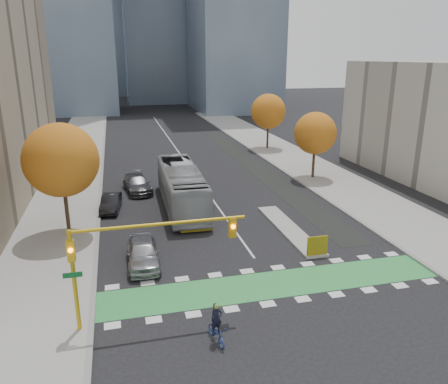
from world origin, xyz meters
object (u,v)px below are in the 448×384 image
traffic_signal_west (130,249)px  cyclist (216,329)px  parked_car_c (137,184)px  bus (182,187)px  parked_car_a (143,253)px  parked_car_b (111,203)px  tree_east_far (268,111)px  hazard_board (317,246)px  tree_east_near (315,133)px  tree_west (61,160)px

traffic_signal_west → cyclist: 5.44m
parked_car_c → traffic_signal_west: bearing=-100.8°
cyclist → bus: bus is taller
bus → parked_car_a: size_ratio=2.67×
parked_car_a → parked_car_b: (-1.93, 10.88, -0.15)m
tree_east_far → bus: size_ratio=0.59×
traffic_signal_west → parked_car_a: size_ratio=1.75×
parked_car_b → parked_car_c: size_ratio=0.76×
hazard_board → traffic_signal_west: (-11.93, -4.71, 3.23)m
tree_east_near → parked_car_b: size_ratio=1.70×
tree_west → traffic_signal_west: tree_west is taller
tree_east_near → cyclist: 30.02m
parked_car_c → bus: bearing=-64.3°
tree_west → tree_east_far: 35.73m
tree_west → parked_car_b: (3.00, 4.71, -4.93)m
tree_west → bus: (9.00, 4.27, -3.80)m
tree_east_far → parked_car_b: tree_east_far is taller
tree_east_near → bus: bearing=-159.1°
hazard_board → tree_east_near: 19.93m
parked_car_c → hazard_board: bearing=-66.1°
tree_east_far → traffic_signal_west: size_ratio=0.90×
parked_car_b → tree_east_near: bearing=21.3°
tree_west → tree_east_near: bearing=22.6°
hazard_board → parked_car_b: bearing=136.1°
parked_car_a → cyclist: bearing=-71.8°
tree_east_far → parked_car_c: size_ratio=1.40×
tree_east_near → parked_car_b: 22.06m
tree_west → parked_car_c: tree_west is taller
bus → tree_west: bearing=-153.5°
traffic_signal_west → cyclist: traffic_signal_west is taller
tree_east_far → tree_east_near: bearing=-91.8°
traffic_signal_west → tree_west: bearing=108.0°
parked_car_a → parked_car_c: bearing=88.7°
tree_east_near → traffic_signal_west: bearing=-131.5°
parked_car_b → cyclist: bearing=-69.5°
hazard_board → parked_car_c: parked_car_c is taller
parked_car_c → parked_car_b: bearing=-123.6°
tree_west → parked_car_c: (5.50, 9.71, -4.82)m
parked_car_a → parked_car_c: size_ratio=0.89×
parked_car_a → parked_car_c: 15.89m
parked_car_b → hazard_board: bearing=-36.7°
tree_east_far → bus: bearing=-125.5°
cyclist → parked_car_b: 20.08m
parked_car_c → tree_east_near: bearing=-6.2°
bus → tree_east_far: bearing=55.7°
tree_east_far → cyclist: bearing=-112.4°
tree_east_near → hazard_board: bearing=-114.2°
parked_car_a → parked_car_c: parked_car_a is taller
hazard_board → parked_car_c: (-10.50, 17.51, -0.01)m
tree_east_near → traffic_signal_west: 30.08m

